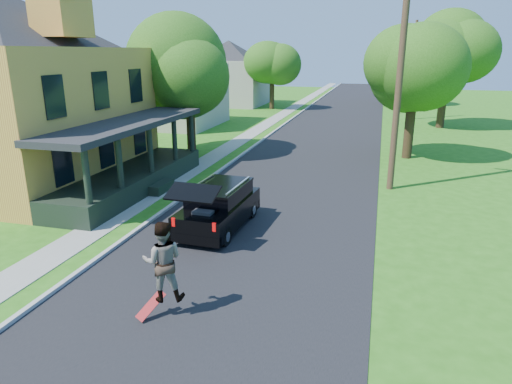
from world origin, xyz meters
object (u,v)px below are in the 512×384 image
(skateboarder, at_px, (163,261))
(tree_right_near, at_px, (415,62))
(utility_pole_near, at_px, (402,57))
(black_suv, at_px, (219,207))

(skateboarder, distance_m, tree_right_near, 20.50)
(skateboarder, bearing_deg, utility_pole_near, -133.07)
(skateboarder, bearing_deg, tree_right_near, -127.81)
(black_suv, xyz_separation_m, skateboarder, (0.63, -5.55, 0.58))
(skateboarder, bearing_deg, black_suv, -103.24)
(black_suv, height_order, utility_pole_near, utility_pole_near)
(black_suv, height_order, skateboarder, skateboarder)
(skateboarder, xyz_separation_m, utility_pole_near, (5.27, 12.21, 4.41))
(black_suv, xyz_separation_m, utility_pole_near, (5.90, 6.67, 4.99))
(skateboarder, relative_size, utility_pole_near, 0.17)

